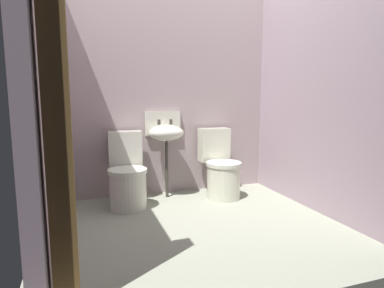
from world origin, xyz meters
TOP-DOWN VIEW (x-y plane):
  - ground_plane at (0.00, 0.00)m, footprint 2.82×2.51m
  - wall_back at (0.00, 1.10)m, footprint 2.82×0.10m
  - wall_left at (-1.26, 0.10)m, footprint 0.10×2.31m
  - wall_right at (1.26, 0.10)m, footprint 0.10×2.31m
  - wooden_door_post at (-1.12, -0.90)m, footprint 0.13×0.13m
  - toilet_left at (-0.58, 0.70)m, footprint 0.43×0.61m
  - toilet_right at (0.50, 0.70)m, footprint 0.41×0.60m
  - sink at (-0.10, 0.89)m, footprint 0.42×0.35m

SIDE VIEW (x-z plane):
  - ground_plane at x=0.00m, z-range -0.08..0.00m
  - toilet_left at x=-0.58m, z-range -0.07..0.71m
  - toilet_right at x=0.50m, z-range -0.07..0.71m
  - sink at x=-0.10m, z-range 0.26..1.25m
  - wall_back at x=0.00m, z-range 0.00..2.44m
  - wall_left at x=-1.26m, z-range 0.00..2.44m
  - wall_right at x=1.26m, z-range 0.00..2.44m
  - wooden_door_post at x=-1.12m, z-range 0.00..2.44m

